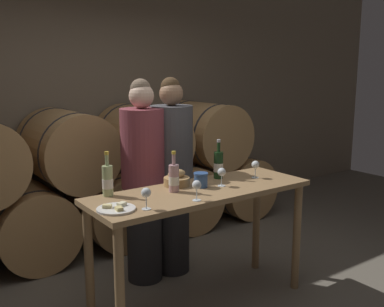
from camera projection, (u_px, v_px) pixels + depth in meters
The scene contains 16 objects.
ground_plane at pixel (201, 304), 3.52m from camera, with size 10.00×10.00×0.00m, color #665E51.
stone_wall_back at pixel (82, 88), 5.00m from camera, with size 10.00×0.12×3.20m.
barrel_stack at pixel (108, 179), 4.70m from camera, with size 4.11×0.96×1.43m.
tasting_table at pixel (201, 207), 3.36m from camera, with size 1.73×0.60×0.94m.
person_left at pixel (143, 181), 3.78m from camera, with size 0.37×0.37×1.74m.
person_right at pixel (172, 176), 3.95m from camera, with size 0.37×0.37×1.75m.
wine_bottle_red at pixel (218, 165), 3.64m from camera, with size 0.08×0.08×0.32m.
wine_bottle_white at pixel (108, 181), 3.14m from camera, with size 0.08×0.08×0.32m.
wine_bottle_rose at pixel (174, 178), 3.25m from camera, with size 0.08×0.08×0.30m.
blue_crock at pixel (201, 179), 3.38m from camera, with size 0.11×0.11×0.11m.
bread_basket at pixel (177, 179), 3.42m from camera, with size 0.20×0.20×0.13m.
cheese_plate at pixel (116, 209), 2.85m from camera, with size 0.25×0.25×0.04m.
wine_glass_far_left at pixel (146, 194), 2.84m from camera, with size 0.06×0.06×0.14m.
wine_glass_left at pixel (197, 186), 3.03m from camera, with size 0.06×0.06×0.14m.
wine_glass_center at pixel (222, 173), 3.40m from camera, with size 0.06×0.06×0.14m.
wine_glass_right at pixel (255, 165), 3.65m from camera, with size 0.06×0.06×0.14m.
Camera 1 is at (-1.93, -2.58, 1.83)m, focal length 42.00 mm.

